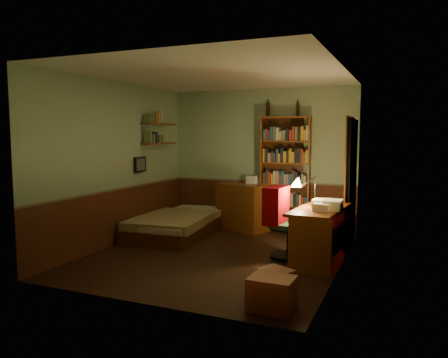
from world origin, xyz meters
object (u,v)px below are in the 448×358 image
at_px(bed, 178,217).
at_px(desk, 320,234).
at_px(office_chair, 289,222).
at_px(desk_lamp, 315,184).
at_px(bookshelf, 285,175).
at_px(mini_stereo, 253,180).
at_px(cardboard_box_b, 276,280).
at_px(dresser, 243,207).
at_px(cardboard_box_a, 272,293).

height_order(bed, desk, desk).
bearing_deg(office_chair, desk_lamp, 28.19).
xyz_separation_m(bed, office_chair, (2.19, -0.70, 0.22)).
distance_m(bookshelf, office_chair, 1.75).
distance_m(mini_stereo, cardboard_box_b, 3.36).
bearing_deg(desk, bookshelf, 125.91).
xyz_separation_m(bed, bookshelf, (1.70, 0.90, 0.73)).
bearing_deg(dresser, cardboard_box_b, -40.58).
bearing_deg(cardboard_box_a, bed, 134.33).
relative_size(mini_stereo, cardboard_box_b, 0.78).
distance_m(bed, dresser, 1.24).
bearing_deg(bed, cardboard_box_a, -48.74).
relative_size(dresser, bookshelf, 0.46).
bearing_deg(cardboard_box_a, desk_lamp, 89.50).
relative_size(desk, cardboard_box_a, 3.15).
xyz_separation_m(mini_stereo, desk, (1.55, -1.60, -0.55)).
height_order(bookshelf, office_chair, bookshelf).
height_order(dresser, office_chair, office_chair).
bearing_deg(mini_stereo, cardboard_box_b, -85.00).
bearing_deg(bookshelf, mini_stereo, 170.18).
xyz_separation_m(desk, office_chair, (-0.44, -0.03, 0.15)).
bearing_deg(desk_lamp, cardboard_box_a, -101.50).
bearing_deg(bed, desk_lamp, -15.58).
bearing_deg(office_chair, cardboard_box_a, -74.91).
height_order(bed, cardboard_box_b, bed).
bearing_deg(bed, desk, -17.30).
bearing_deg(bed, cardboard_box_b, -43.47).
relative_size(bed, desk, 1.48).
height_order(desk_lamp, cardboard_box_a, desk_lamp).
height_order(mini_stereo, desk, mini_stereo).
xyz_separation_m(dresser, desk_lamp, (1.61, -1.37, 0.64)).
bearing_deg(dresser, office_chair, -27.89).
xyz_separation_m(bed, cardboard_box_b, (2.40, -2.04, -0.18)).
distance_m(desk, cardboard_box_a, 1.92).
relative_size(dresser, office_chair, 0.92).
distance_m(office_chair, cardboard_box_b, 1.41).
distance_m(desk, office_chair, 0.46).
height_order(dresser, cardboard_box_b, dresser).
bearing_deg(bookshelf, desk, -65.30).
bearing_deg(dresser, bookshelf, 28.34).
relative_size(bookshelf, desk, 1.47).
height_order(bed, cardboard_box_a, bed).
height_order(bookshelf, desk_lamp, bookshelf).
xyz_separation_m(desk, cardboard_box_b, (-0.23, -1.37, -0.25)).
bearing_deg(desk_lamp, dresser, 128.46).
xyz_separation_m(dresser, office_chair, (1.27, -1.51, 0.10)).
bearing_deg(bookshelf, cardboard_box_a, -82.89).
height_order(desk, desk_lamp, desk_lamp).
bearing_deg(cardboard_box_b, cardboard_box_a, -78.04).
xyz_separation_m(mini_stereo, cardboard_box_b, (1.32, -2.98, -0.81)).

